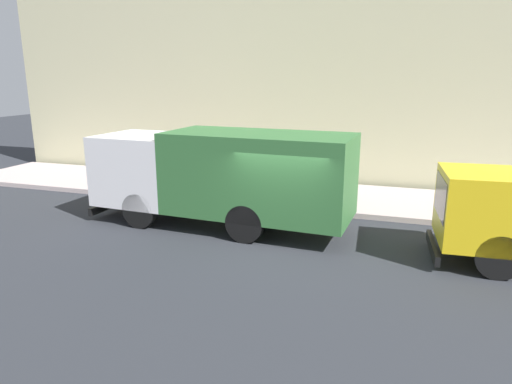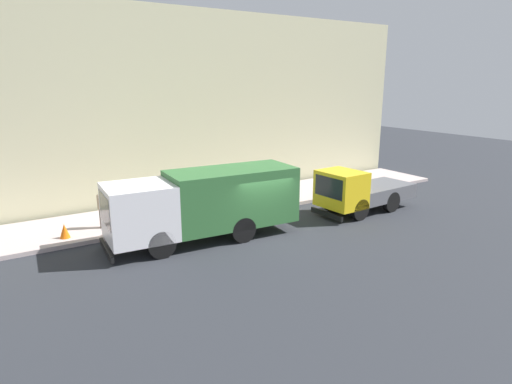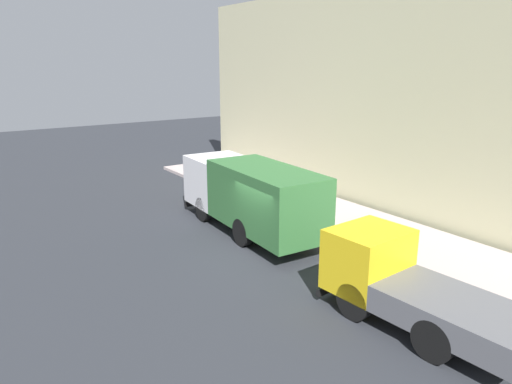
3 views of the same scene
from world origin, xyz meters
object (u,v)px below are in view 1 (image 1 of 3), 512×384
object	(u,v)px
pedestrian_walking	(240,173)
pedestrian_standing	(172,165)
large_utility_truck	(221,173)
traffic_cone_orange	(129,180)

from	to	relation	value
pedestrian_walking	pedestrian_standing	bearing A→B (deg)	-13.77
large_utility_truck	traffic_cone_orange	bearing A→B (deg)	64.42
traffic_cone_orange	large_utility_truck	bearing A→B (deg)	-119.08
pedestrian_walking	pedestrian_standing	size ratio (longest dim) A/B	0.95
pedestrian_standing	traffic_cone_orange	bearing A→B (deg)	-136.77
pedestrian_standing	large_utility_truck	bearing A→B (deg)	-17.02
pedestrian_walking	pedestrian_standing	distance (m)	2.95
large_utility_truck	pedestrian_walking	size ratio (longest dim) A/B	5.03
large_utility_truck	pedestrian_standing	size ratio (longest dim) A/B	4.77
pedestrian_walking	traffic_cone_orange	distance (m)	4.62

